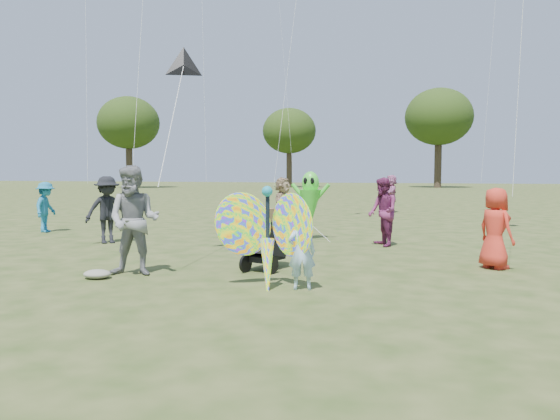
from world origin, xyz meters
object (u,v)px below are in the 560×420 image
Objects in this scene: crowd_a at (495,228)px; alien_kite at (310,201)px; adult_man at (134,221)px; crowd_e at (383,212)px; crowd_i at (46,207)px; jogging_stroller at (266,235)px; butterfly_kite at (267,237)px; child_girl at (302,252)px; crowd_j at (391,194)px; crowd_d at (283,204)px; crowd_b at (107,210)px.

alien_kite is (-4.13, 3.21, 0.25)m from crowd_a.
crowd_e is at bearing 42.00° from adult_man.
crowd_i is at bearing 34.89° from crowd_a.
jogging_stroller is 1.59m from butterfly_kite.
alien_kite reaches higher than butterfly_kite.
crowd_i reaches higher than jogging_stroller.
child_girl is 0.63× the size of alien_kite.
alien_kite is (1.70, 5.57, 0.05)m from adult_man.
crowd_j is 14.44m from jogging_stroller.
crowd_i is at bearing -118.52° from crowd_e.
crowd_a is at bearing 35.26° from jogging_stroller.
crowd_d is 8.10m from butterfly_kite.
crowd_i is at bearing -45.81° from crowd_j.
crowd_b reaches higher than butterfly_kite.
crowd_i is (-6.37, -2.42, -0.07)m from crowd_d.
crowd_i is (-3.13, 1.64, -0.09)m from crowd_b.
crowd_e is (3.19, -2.71, 0.01)m from crowd_d.
crowd_j is (5.70, 12.12, -0.01)m from crowd_b.
jogging_stroller is at bearing -163.03° from crowd_d.
crowd_e reaches higher than jogging_stroller.
crowd_e is 1.42× the size of jogging_stroller.
crowd_b is at bearing 144.95° from crowd_d.
crowd_a is at bearing -151.85° from child_girl.
crowd_j is 15.91m from butterfly_kite.
adult_man is 5.83m from alien_kite.
adult_man reaches higher than crowd_d.
crowd_d is 1.09× the size of crowd_i.
crowd_i is (-9.56, 0.29, -0.08)m from crowd_e.
crowd_e reaches higher than child_girl.
crowd_a is at bearing 38.74° from butterfly_kite.
jogging_stroller is at bearing 19.61° from adult_man.
butterfly_kite is (-1.16, -5.13, -0.04)m from crowd_e.
crowd_a reaches higher than crowd_i.
crowd_j is (8.84, 10.48, 0.08)m from crowd_i.
child_girl is at bearing -77.95° from alien_kite.
child_girl is 5.13m from crowd_e.
jogging_stroller is (1.52, -6.35, -0.17)m from crowd_d.
child_girl is at bearing -158.48° from crowd_d.
crowd_e is 1.00× the size of crowd_j.
crowd_e is 5.26m from butterfly_kite.
crowd_a is at bearing 6.94° from crowd_j.
butterfly_kite is at bearing -82.86° from alien_kite.
butterfly_kite is (-3.39, -2.72, 0.04)m from crowd_a.
adult_man is 6.29m from crowd_a.
butterfly_kite is (-0.51, -0.05, 0.21)m from child_girl.
crowd_b is 3.54m from crowd_i.
crowd_b is 1.13× the size of crowd_i.
adult_man is at bearing -131.55° from jogging_stroller.
crowd_d is at bearing 104.50° from butterfly_kite.
crowd_i is 7.68m from alien_kite.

